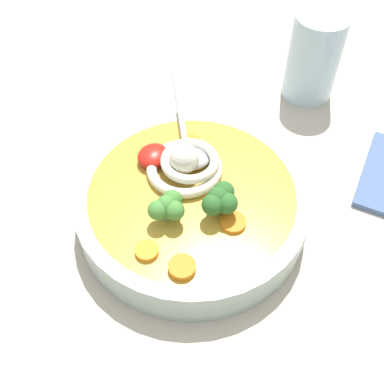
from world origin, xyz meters
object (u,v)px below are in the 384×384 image
Objects in this scene: drinking_glass at (314,57)px; soup_spoon at (186,148)px; soup_bowl at (192,204)px; noodle_pile at (186,164)px.

soup_spoon is at bearing 168.24° from drinking_glass.
soup_bowl is 2.76× the size of noodle_pile.
drinking_glass is (28.62, -1.01, 3.82)cm from soup_bowl.
drinking_glass is at bearing -2.02° from soup_bowl.
noodle_pile is at bearing 47.34° from soup_bowl.
noodle_pile is 26.66cm from drinking_glass.
soup_bowl is at bearing -180.00° from soup_spoon.
soup_bowl is 1.76× the size of soup_spoon.
soup_spoon is (2.36, 1.64, -0.41)cm from noodle_pile.
noodle_pile reaches higher than soup_bowl.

